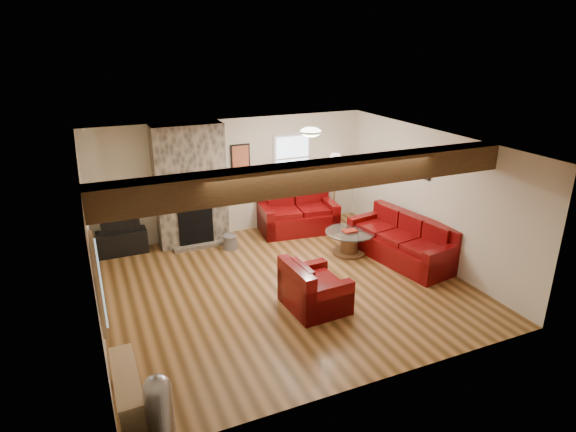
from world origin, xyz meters
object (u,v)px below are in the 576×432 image
(coffee_table, at_px, (349,243))
(television, at_px, (120,221))
(tv_cabinet, at_px, (122,242))
(loveseat, at_px, (298,212))
(armchair_red, at_px, (315,285))
(floor_lamp, at_px, (335,164))
(sofa_three, at_px, (401,239))

(coffee_table, bearing_deg, television, 156.16)
(coffee_table, distance_m, tv_cabinet, 4.52)
(loveseat, distance_m, armchair_red, 3.26)
(coffee_table, height_order, floor_lamp, floor_lamp)
(television, bearing_deg, loveseat, -4.63)
(sofa_three, relative_size, television, 2.97)
(armchair_red, relative_size, coffee_table, 1.01)
(coffee_table, bearing_deg, loveseat, 105.54)
(loveseat, height_order, television, television)
(tv_cabinet, bearing_deg, sofa_three, -26.47)
(tv_cabinet, relative_size, television, 1.30)
(coffee_table, height_order, television, television)
(sofa_three, height_order, floor_lamp, floor_lamp)
(armchair_red, distance_m, television, 4.26)
(armchair_red, distance_m, coffee_table, 2.18)
(armchair_red, bearing_deg, floor_lamp, -36.51)
(sofa_three, distance_m, loveseat, 2.46)
(sofa_three, height_order, armchair_red, sofa_three)
(sofa_three, height_order, coffee_table, sofa_three)
(armchair_red, bearing_deg, television, 34.48)
(sofa_three, height_order, tv_cabinet, sofa_three)
(sofa_three, height_order, loveseat, loveseat)
(loveseat, height_order, armchair_red, loveseat)
(tv_cabinet, height_order, television, television)
(coffee_table, relative_size, floor_lamp, 0.58)
(television, distance_m, floor_lamp, 4.70)
(loveseat, relative_size, coffee_table, 1.72)
(coffee_table, distance_m, television, 4.54)
(television, bearing_deg, floor_lamp, -3.27)
(armchair_red, height_order, coffee_table, armchair_red)
(armchair_red, bearing_deg, sofa_three, -71.54)
(sofa_three, distance_m, floor_lamp, 2.41)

